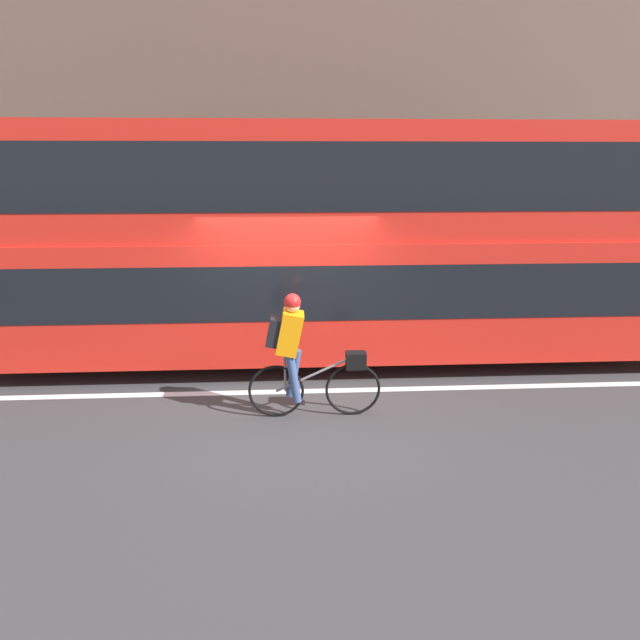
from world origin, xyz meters
TOP-DOWN VIEW (x-y plane):
  - ground_plane at (0.00, 0.00)m, footprint 80.00×80.00m
  - road_center_line at (0.00, -0.06)m, footprint 50.00×0.14m
  - sidewalk_curb at (0.00, 4.76)m, footprint 60.00×2.46m
  - building_facade at (0.00, 6.14)m, footprint 60.00×0.30m
  - bus at (0.67, 1.40)m, footprint 11.36×2.49m
  - cyclist_on_bike at (0.15, -0.79)m, footprint 1.73×0.32m
  - street_sign_post at (3.15, 4.63)m, footprint 0.36×0.09m

SIDE VIEW (x-z plane):
  - ground_plane at x=0.00m, z-range 0.00..0.00m
  - road_center_line at x=0.00m, z-range 0.00..0.01m
  - sidewalk_curb at x=0.00m, z-range 0.00..0.13m
  - cyclist_on_bike at x=0.15m, z-range 0.06..1.74m
  - street_sign_post at x=3.15m, z-range 0.27..2.51m
  - bus at x=0.67m, z-range 0.20..3.95m
  - building_facade at x=0.00m, z-range 0.00..9.65m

